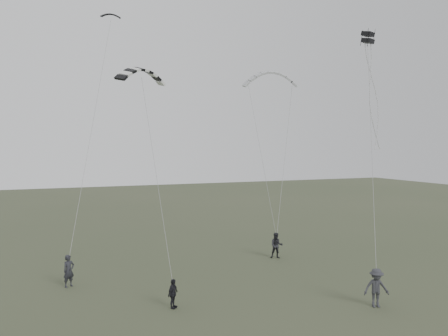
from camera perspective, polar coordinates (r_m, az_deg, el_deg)
name	(u,v)px	position (r m, az deg, el deg)	size (l,w,h in m)	color
ground	(239,300)	(24.24, 1.91, -16.90)	(140.00, 140.00, 0.00)	#3A432C
flyer_left	(69,271)	(27.61, -19.62, -12.53)	(0.69, 0.45, 1.88)	#222228
flyer_right	(277,245)	(32.60, 6.88, -10.02)	(0.91, 0.71, 1.87)	black
flyer_center	(173,294)	(23.07, -6.68, -15.99)	(0.88, 0.37, 1.50)	black
flyer_far	(376,288)	(24.29, 19.28, -14.55)	(1.28, 0.74, 1.98)	#2D2E33
kite_dark_small	(111,14)	(34.58, -14.57, 18.86)	(1.42, 0.43, 0.48)	black
kite_pale_large	(270,72)	(37.08, 6.08, 12.34)	(4.53, 1.02, 1.82)	#B2B4B7
kite_striped	(141,69)	(27.85, -10.74, 12.55)	(3.29, 0.82, 1.27)	black
kite_box	(368,37)	(31.44, 18.27, 15.89)	(0.64, 0.64, 0.72)	black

